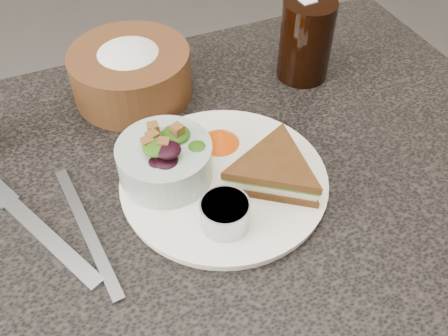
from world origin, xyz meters
TOP-DOWN VIEW (x-y plane):
  - dining_table at (0.00, 0.00)m, footprint 1.00×0.70m
  - dinner_plate at (0.03, -0.00)m, footprint 0.27×0.27m
  - sandwich at (0.09, -0.03)m, footprint 0.20×0.20m
  - salad_bowl at (-0.04, 0.03)m, footprint 0.13×0.13m
  - dressing_ramekin at (0.00, -0.07)m, footprint 0.06×0.06m
  - orange_wedge at (0.05, 0.06)m, footprint 0.08×0.08m
  - fork at (-0.20, -0.00)m, footprint 0.10×0.19m
  - knife at (-0.15, -0.01)m, footprint 0.04×0.22m
  - bread_basket at (-0.03, 0.23)m, footprint 0.21×0.21m
  - cola_glass at (0.24, 0.17)m, footprint 0.10×0.10m

SIDE VIEW (x-z plane):
  - dining_table at x=0.00m, z-range 0.00..0.75m
  - knife at x=-0.15m, z-range 0.75..0.75m
  - fork at x=-0.20m, z-range 0.75..0.76m
  - dinner_plate at x=0.03m, z-range 0.75..0.76m
  - orange_wedge at x=0.05m, z-range 0.76..0.79m
  - dressing_ramekin at x=0.00m, z-range 0.76..0.80m
  - sandwich at x=0.09m, z-range 0.76..0.80m
  - salad_bowl at x=-0.04m, z-range 0.76..0.83m
  - bread_basket at x=-0.03m, z-range 0.75..0.85m
  - cola_glass at x=0.24m, z-range 0.75..0.89m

